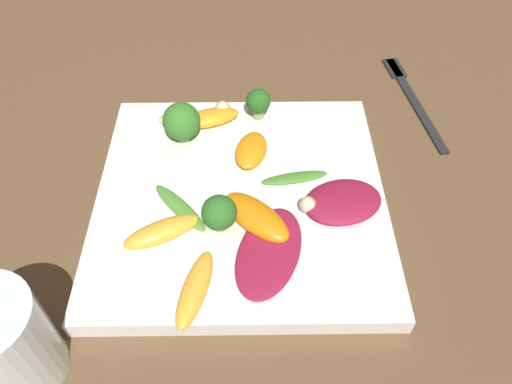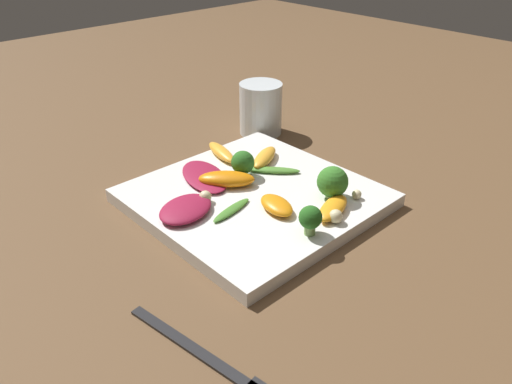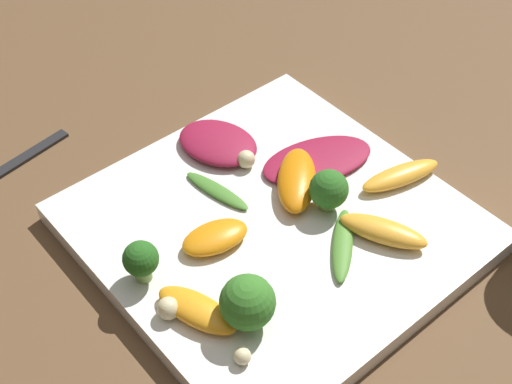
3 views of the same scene
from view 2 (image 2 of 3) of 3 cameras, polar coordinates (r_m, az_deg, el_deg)
ground_plane at (r=0.70m, az=-0.21°, el=-1.32°), size 2.40×2.40×0.00m
plate at (r=0.69m, az=-0.21°, el=-0.66°), size 0.29×0.29×0.02m
drinking_glass at (r=0.90m, az=0.54°, el=9.51°), size 0.08×0.08×0.09m
fork at (r=0.48m, az=-4.09°, el=-19.17°), size 0.04×0.19×0.01m
radicchio_leaf_0 at (r=0.64m, az=-8.05°, el=-1.92°), size 0.09×0.08×0.01m
radicchio_leaf_1 at (r=0.72m, az=-5.91°, el=1.81°), size 0.08×0.12×0.01m
orange_segment_0 at (r=0.64m, az=8.80°, el=-1.80°), size 0.07×0.05×0.02m
orange_segment_1 at (r=0.78m, az=-3.98°, el=4.56°), size 0.04×0.08×0.01m
orange_segment_2 at (r=0.70m, az=-3.38°, el=1.50°), size 0.08×0.08×0.02m
orange_segment_3 at (r=0.76m, az=1.00°, el=3.98°), size 0.08×0.05×0.02m
orange_segment_4 at (r=0.64m, az=2.36°, el=-1.51°), size 0.04×0.06×0.02m
broccoli_floret_0 at (r=0.67m, az=8.74°, el=1.10°), size 0.04×0.04×0.05m
broccoli_floret_1 at (r=0.72m, az=-1.52°, el=3.34°), size 0.03×0.03×0.04m
broccoli_floret_2 at (r=0.59m, az=6.24°, el=-3.04°), size 0.03×0.03×0.04m
arugula_sprig_0 at (r=0.74m, az=2.01°, el=2.52°), size 0.06×0.07×0.01m
arugula_sprig_1 at (r=0.64m, az=-2.81°, el=-2.06°), size 0.07×0.03×0.01m
macadamia_nut_0 at (r=0.66m, az=-5.82°, el=-0.55°), size 0.02×0.02×0.02m
macadamia_nut_1 at (r=0.68m, az=11.44°, el=-0.27°), size 0.01×0.01×0.01m
macadamia_nut_2 at (r=0.63m, az=9.09°, el=-2.77°), size 0.02×0.02×0.02m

